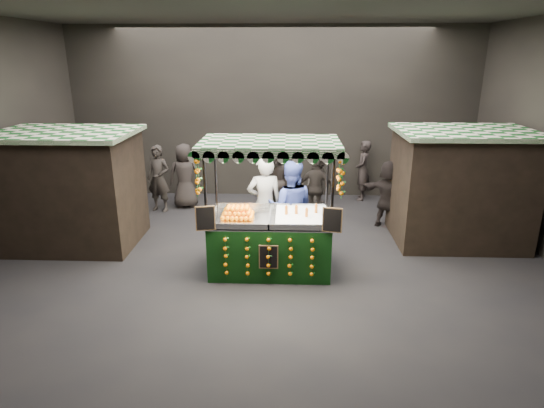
{
  "coord_description": "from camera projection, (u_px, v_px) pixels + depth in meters",
  "views": [
    {
      "loc": [
        0.49,
        -8.66,
        4.18
      ],
      "look_at": [
        0.16,
        0.19,
        1.26
      ],
      "focal_mm": 30.1,
      "sensor_mm": 36.0,
      "label": 1
    }
  ],
  "objects": [
    {
      "name": "vendor_grey",
      "position": [
        265.0,
        204.0,
        10.01
      ],
      "size": [
        0.83,
        0.6,
        2.11
      ],
      "rotation": [
        0.0,
        0.0,
        3.27
      ],
      "color": "slate",
      "rests_on": "ground"
    },
    {
      "name": "juice_stall",
      "position": [
        270.0,
        232.0,
        9.01
      ],
      "size": [
        2.73,
        1.61,
        2.65
      ],
      "color": "black",
      "rests_on": "ground"
    },
    {
      "name": "shopper_4",
      "position": [
        185.0,
        176.0,
        12.85
      ],
      "size": [
        0.97,
        0.71,
        1.83
      ],
      "rotation": [
        0.0,
        0.0,
        3.29
      ],
      "color": "#2B2522",
      "rests_on": "ground"
    },
    {
      "name": "market_hall",
      "position": [
        263.0,
        99.0,
        8.48
      ],
      "size": [
        12.1,
        10.1,
        5.05
      ],
      "color": "black",
      "rests_on": "ground"
    },
    {
      "name": "neighbour_stall_right",
      "position": [
        460.0,
        186.0,
        10.4
      ],
      "size": [
        3.0,
        2.2,
        2.6
      ],
      "color": "black",
      "rests_on": "ground"
    },
    {
      "name": "ground",
      "position": [
        264.0,
        264.0,
        9.54
      ],
      "size": [
        12.0,
        12.0,
        0.0
      ],
      "primitive_type": "plane",
      "color": "black",
      "rests_on": "ground"
    },
    {
      "name": "shopper_1",
      "position": [
        277.0,
        181.0,
        12.35
      ],
      "size": [
        1.11,
        1.08,
        1.79
      ],
      "rotation": [
        0.0,
        0.0,
        -0.68
      ],
      "color": "#2B2523",
      "rests_on": "ground"
    },
    {
      "name": "shopper_2",
      "position": [
        316.0,
        188.0,
        12.0
      ],
      "size": [
        1.02,
        0.59,
        1.64
      ],
      "rotation": [
        0.0,
        0.0,
        2.93
      ],
      "color": "#292421",
      "rests_on": "ground"
    },
    {
      "name": "shopper_3",
      "position": [
        319.0,
        178.0,
        13.21
      ],
      "size": [
        1.12,
        1.09,
        1.54
      ],
      "rotation": [
        0.0,
        0.0,
        0.72
      ],
      "color": "#2E2926",
      "rests_on": "ground"
    },
    {
      "name": "shopper_0",
      "position": [
        159.0,
        179.0,
        12.53
      ],
      "size": [
        0.77,
        0.6,
        1.85
      ],
      "rotation": [
        0.0,
        0.0,
        -0.26
      ],
      "color": "#2B2623",
      "rests_on": "ground"
    },
    {
      "name": "shopper_6",
      "position": [
        363.0,
        171.0,
        13.53
      ],
      "size": [
        0.54,
        0.72,
        1.78
      ],
      "rotation": [
        0.0,
        0.0,
        -1.76
      ],
      "color": "#2C2524",
      "rests_on": "ground"
    },
    {
      "name": "vendor_blue",
      "position": [
        291.0,
        207.0,
        9.84
      ],
      "size": [
        1.05,
        0.84,
        2.06
      ],
      "rotation": [
        0.0,
        0.0,
        3.08
      ],
      "color": "navy",
      "rests_on": "ground"
    },
    {
      "name": "shopper_5",
      "position": [
        388.0,
        194.0,
        11.35
      ],
      "size": [
        1.56,
        1.39,
        1.72
      ],
      "rotation": [
        0.0,
        0.0,
        2.47
      ],
      "color": "black",
      "rests_on": "ground"
    },
    {
      "name": "neighbour_stall_left",
      "position": [
        71.0,
        188.0,
        10.24
      ],
      "size": [
        3.0,
        2.2,
        2.6
      ],
      "color": "black",
      "rests_on": "ground"
    }
  ]
}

